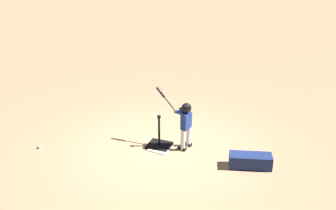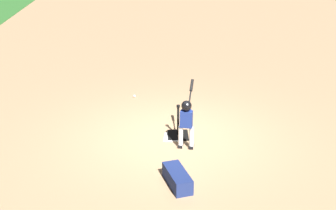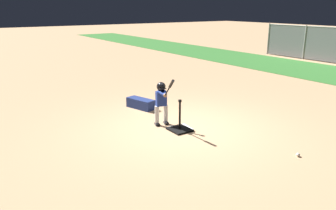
{
  "view_description": "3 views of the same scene",
  "coord_description": "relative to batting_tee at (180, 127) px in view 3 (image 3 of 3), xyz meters",
  "views": [
    {
      "loc": [
        -2.92,
        6.9,
        4.3
      ],
      "look_at": [
        -0.02,
        -0.45,
        0.87
      ],
      "focal_mm": 42.0,
      "sensor_mm": 36.0,
      "label": 1
    },
    {
      "loc": [
        -9.3,
        0.39,
        4.55
      ],
      "look_at": [
        -0.0,
        0.11,
        0.77
      ],
      "focal_mm": 50.0,
      "sensor_mm": 36.0,
      "label": 2
    },
    {
      "loc": [
        5.82,
        -4.37,
        2.77
      ],
      "look_at": [
        0.05,
        -0.44,
        0.67
      ],
      "focal_mm": 35.0,
      "sensor_mm": 36.0,
      "label": 3
    }
  ],
  "objects": [
    {
      "name": "ground_plane",
      "position": [
        -0.06,
        0.11,
        -0.09
      ],
      "size": [
        90.0,
        90.0,
        0.0
      ],
      "primitive_type": "plane",
      "color": "tan"
    },
    {
      "name": "home_plate",
      "position": [
        -0.07,
        0.1,
        -0.08
      ],
      "size": [
        0.49,
        0.49,
        0.02
      ],
      "primitive_type": "cube",
      "rotation": [
        0.0,
        0.0,
        -0.13
      ],
      "color": "white",
      "rests_on": "ground_plane"
    },
    {
      "name": "batting_tee",
      "position": [
        0.0,
        0.0,
        0.0
      ],
      "size": [
        0.5,
        0.45,
        0.74
      ],
      "color": "black",
      "rests_on": "ground_plane"
    },
    {
      "name": "batter_child",
      "position": [
        -0.53,
        -0.15,
        0.59
      ],
      "size": [
        0.88,
        0.38,
        1.28
      ],
      "color": "silver",
      "rests_on": "ground_plane"
    },
    {
      "name": "baseball",
      "position": [
        2.41,
        1.06,
        -0.05
      ],
      "size": [
        0.07,
        0.07,
        0.07
      ],
      "primitive_type": "sphere",
      "color": "white",
      "rests_on": "ground_plane"
    },
    {
      "name": "bleachers_center",
      "position": [
        -6.03,
        14.22,
        0.39
      ],
      "size": [
        2.72,
        1.89,
        0.97
      ],
      "color": "gray",
      "rests_on": "ground_plane"
    },
    {
      "name": "equipment_bag",
      "position": [
        -2.03,
        0.11,
        0.05
      ],
      "size": [
        0.9,
        0.54,
        0.28
      ],
      "primitive_type": "cube",
      "rotation": [
        0.0,
        0.0,
        0.28
      ],
      "color": "navy",
      "rests_on": "ground_plane"
    }
  ]
}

